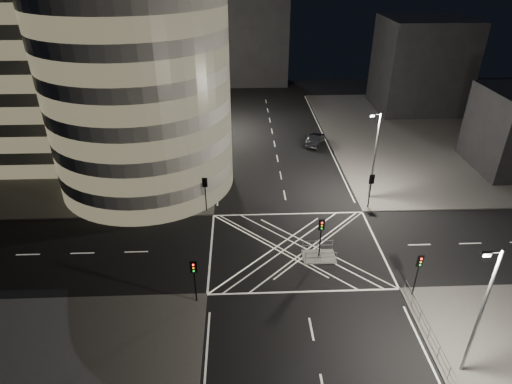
{
  "coord_description": "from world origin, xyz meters",
  "views": [
    {
      "loc": [
        -5.08,
        -32.52,
        24.74
      ],
      "look_at": [
        -3.5,
        5.64,
        3.0
      ],
      "focal_mm": 30.0,
      "sensor_mm": 36.0,
      "label": 1
    }
  ],
  "objects_px": {
    "traffic_signal_island": "(321,231)",
    "street_lamp_left_far": "(209,97)",
    "traffic_signal_nr": "(418,268)",
    "sedan": "(315,140)",
    "central_island": "(319,257)",
    "street_lamp_left_near": "(201,146)",
    "street_lamp_right_near": "(481,310)",
    "street_lamp_right_far": "(374,154)",
    "traffic_signal_nl": "(194,274)",
    "traffic_signal_fl": "(205,188)",
    "traffic_signal_fr": "(371,185)"
  },
  "relations": [
    {
      "from": "traffic_signal_fl",
      "to": "street_lamp_left_near",
      "type": "height_order",
      "value": "street_lamp_left_near"
    },
    {
      "from": "central_island",
      "to": "traffic_signal_fr",
      "type": "height_order",
      "value": "traffic_signal_fr"
    },
    {
      "from": "street_lamp_left_far",
      "to": "sedan",
      "type": "height_order",
      "value": "street_lamp_left_far"
    },
    {
      "from": "traffic_signal_fl",
      "to": "street_lamp_left_far",
      "type": "distance_m",
      "value": 23.36
    },
    {
      "from": "traffic_signal_fr",
      "to": "sedan",
      "type": "bearing_deg",
      "value": 99.51
    },
    {
      "from": "traffic_signal_fl",
      "to": "traffic_signal_nl",
      "type": "bearing_deg",
      "value": -90.0
    },
    {
      "from": "traffic_signal_nl",
      "to": "sedan",
      "type": "xyz_separation_m",
      "value": [
        14.65,
        31.19,
        -2.1
      ]
    },
    {
      "from": "street_lamp_right_far",
      "to": "traffic_signal_nl",
      "type": "bearing_deg",
      "value": -139.09
    },
    {
      "from": "street_lamp_right_near",
      "to": "sedan",
      "type": "distance_m",
      "value": 38.85
    },
    {
      "from": "traffic_signal_nr",
      "to": "sedan",
      "type": "xyz_separation_m",
      "value": [
        -2.95,
        31.19,
        -2.1
      ]
    },
    {
      "from": "traffic_signal_nl",
      "to": "street_lamp_right_far",
      "type": "bearing_deg",
      "value": 40.91
    },
    {
      "from": "street_lamp_left_far",
      "to": "traffic_signal_nr",
      "type": "bearing_deg",
      "value": -63.64
    },
    {
      "from": "central_island",
      "to": "traffic_signal_nl",
      "type": "bearing_deg",
      "value": -153.86
    },
    {
      "from": "traffic_signal_fl",
      "to": "sedan",
      "type": "relative_size",
      "value": 0.81
    },
    {
      "from": "traffic_signal_fl",
      "to": "traffic_signal_island",
      "type": "relative_size",
      "value": 1.0
    },
    {
      "from": "traffic_signal_nr",
      "to": "street_lamp_left_far",
      "type": "bearing_deg",
      "value": 116.36
    },
    {
      "from": "street_lamp_left_near",
      "to": "sedan",
      "type": "xyz_separation_m",
      "value": [
        15.29,
        12.39,
        -4.72
      ]
    },
    {
      "from": "traffic_signal_island",
      "to": "sedan",
      "type": "distance_m",
      "value": 26.26
    },
    {
      "from": "street_lamp_right_near",
      "to": "traffic_signal_fr",
      "type": "bearing_deg",
      "value": 91.75
    },
    {
      "from": "street_lamp_right_near",
      "to": "traffic_signal_nr",
      "type": "bearing_deg",
      "value": 95.04
    },
    {
      "from": "central_island",
      "to": "traffic_signal_nr",
      "type": "relative_size",
      "value": 0.75
    },
    {
      "from": "traffic_signal_fr",
      "to": "street_lamp_right_near",
      "type": "xyz_separation_m",
      "value": [
        0.64,
        -20.8,
        2.63
      ]
    },
    {
      "from": "central_island",
      "to": "traffic_signal_fr",
      "type": "xyz_separation_m",
      "value": [
        6.8,
        8.3,
        2.84
      ]
    },
    {
      "from": "central_island",
      "to": "traffic_signal_fr",
      "type": "bearing_deg",
      "value": 50.67
    },
    {
      "from": "traffic_signal_nl",
      "to": "street_lamp_right_near",
      "type": "xyz_separation_m",
      "value": [
        18.24,
        -7.2,
        2.63
      ]
    },
    {
      "from": "traffic_signal_fl",
      "to": "traffic_signal_nl",
      "type": "xyz_separation_m",
      "value": [
        0.0,
        -13.6,
        0.0
      ]
    },
    {
      "from": "traffic_signal_fr",
      "to": "street_lamp_right_near",
      "type": "height_order",
      "value": "street_lamp_right_near"
    },
    {
      "from": "street_lamp_right_far",
      "to": "sedan",
      "type": "bearing_deg",
      "value": 103.1
    },
    {
      "from": "street_lamp_left_far",
      "to": "sedan",
      "type": "bearing_deg",
      "value": -20.14
    },
    {
      "from": "street_lamp_left_near",
      "to": "street_lamp_right_near",
      "type": "relative_size",
      "value": 1.0
    },
    {
      "from": "traffic_signal_island",
      "to": "traffic_signal_fr",
      "type": "bearing_deg",
      "value": 50.67
    },
    {
      "from": "traffic_signal_nr",
      "to": "street_lamp_right_far",
      "type": "distance_m",
      "value": 16.03
    },
    {
      "from": "traffic_signal_fl",
      "to": "sedan",
      "type": "bearing_deg",
      "value": 50.21
    },
    {
      "from": "street_lamp_left_near",
      "to": "street_lamp_left_far",
      "type": "relative_size",
      "value": 1.0
    },
    {
      "from": "central_island",
      "to": "traffic_signal_island",
      "type": "relative_size",
      "value": 0.75
    },
    {
      "from": "traffic_signal_island",
      "to": "street_lamp_left_far",
      "type": "xyz_separation_m",
      "value": [
        -11.44,
        31.5,
        2.63
      ]
    },
    {
      "from": "street_lamp_left_far",
      "to": "street_lamp_right_near",
      "type": "bearing_deg",
      "value": -66.79
    },
    {
      "from": "street_lamp_right_far",
      "to": "traffic_signal_fr",
      "type": "bearing_deg",
      "value": -106.11
    },
    {
      "from": "street_lamp_right_near",
      "to": "traffic_signal_fl",
      "type": "bearing_deg",
      "value": 131.24
    },
    {
      "from": "street_lamp_left_near",
      "to": "sedan",
      "type": "relative_size",
      "value": 2.01
    },
    {
      "from": "traffic_signal_fl",
      "to": "street_lamp_left_near",
      "type": "xyz_separation_m",
      "value": [
        -0.64,
        5.2,
        2.63
      ]
    },
    {
      "from": "traffic_signal_nr",
      "to": "sedan",
      "type": "height_order",
      "value": "traffic_signal_nr"
    },
    {
      "from": "central_island",
      "to": "traffic_signal_fl",
      "type": "xyz_separation_m",
      "value": [
        -10.8,
        8.3,
        2.84
      ]
    },
    {
      "from": "traffic_signal_nl",
      "to": "traffic_signal_fr",
      "type": "bearing_deg",
      "value": 37.69
    },
    {
      "from": "traffic_signal_nr",
      "to": "traffic_signal_island",
      "type": "bearing_deg",
      "value": 142.07
    },
    {
      "from": "street_lamp_right_far",
      "to": "street_lamp_left_far",
      "type": "bearing_deg",
      "value": 131.94
    },
    {
      "from": "street_lamp_left_near",
      "to": "street_lamp_right_near",
      "type": "distance_m",
      "value": 32.13
    },
    {
      "from": "traffic_signal_island",
      "to": "street_lamp_right_far",
      "type": "relative_size",
      "value": 0.4
    },
    {
      "from": "traffic_signal_fl",
      "to": "traffic_signal_fr",
      "type": "xyz_separation_m",
      "value": [
        17.6,
        0.0,
        0.0
      ]
    },
    {
      "from": "central_island",
      "to": "sedan",
      "type": "bearing_deg",
      "value": 81.54
    }
  ]
}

